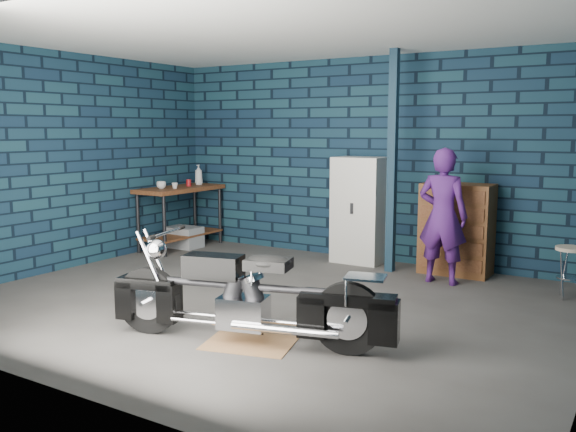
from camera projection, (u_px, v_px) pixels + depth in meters
name	position (u px, v px, depth m)	size (l,w,h in m)	color
ground	(266.00, 302.00, 6.22)	(6.00, 6.00, 0.00)	#4C4A47
room_walls	(295.00, 115.00, 6.42)	(6.02, 5.01, 2.71)	#102337
support_post	(392.00, 162.00, 7.39)	(0.10, 0.10, 2.70)	#122A3B
workbench	(181.00, 217.00, 9.02)	(0.60, 1.40, 0.91)	brown
drip_mat	(250.00, 343.00, 5.02)	(0.72, 0.54, 0.01)	olive
motorcycle	(249.00, 290.00, 4.96)	(2.06, 0.56, 0.91)	black
person	(443.00, 216.00, 6.90)	(0.57, 0.37, 1.55)	#4A1C6A
storage_bin	(184.00, 237.00, 9.09)	(0.50, 0.35, 0.31)	gray
locker	(359.00, 210.00, 8.01)	(0.65, 0.46, 1.39)	silver
tool_chest	(456.00, 229.00, 7.36)	(0.83, 0.46, 1.10)	brown
shop_stool	(569.00, 273.00, 6.32)	(0.30, 0.30, 0.55)	#BCA98E
cup_a	(161.00, 185.00, 8.67)	(0.13, 0.13, 0.10)	#BCA98E
cup_b	(175.00, 186.00, 8.69)	(0.09, 0.09, 0.08)	#BCA98E
mug_red	(189.00, 183.00, 9.05)	(0.07, 0.07, 0.10)	maroon
bottle	(199.00, 175.00, 9.31)	(0.12, 0.12, 0.31)	gray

